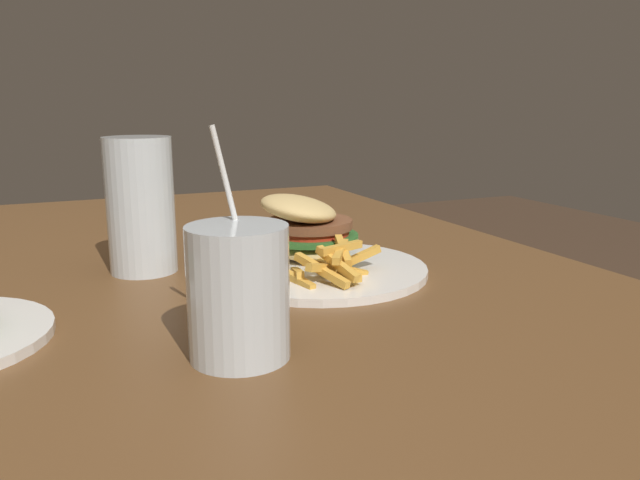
# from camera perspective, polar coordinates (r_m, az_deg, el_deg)

# --- Properties ---
(dining_table) EXTENTS (1.35, 1.03, 0.71)m
(dining_table) POSITION_cam_1_polar(r_m,az_deg,el_deg) (0.88, -12.05, -11.75)
(dining_table) COLOR brown
(dining_table) RESTS_ON ground_plane
(meal_plate_near) EXTENTS (0.28, 0.28, 0.10)m
(meal_plate_near) POSITION_cam_1_polar(r_m,az_deg,el_deg) (0.82, -0.72, -0.43)
(meal_plate_near) COLOR white
(meal_plate_near) RESTS_ON dining_table
(beer_glass) EXTENTS (0.09, 0.09, 0.17)m
(beer_glass) POSITION_cam_1_polar(r_m,az_deg,el_deg) (0.83, -16.05, 2.67)
(beer_glass) COLOR silver
(beer_glass) RESTS_ON dining_table
(juice_glass) EXTENTS (0.09, 0.09, 0.20)m
(juice_glass) POSITION_cam_1_polar(r_m,az_deg,el_deg) (0.54, -7.45, -5.34)
(juice_glass) COLOR silver
(juice_glass) RESTS_ON dining_table
(spoon) EXTENTS (0.06, 0.17, 0.01)m
(spoon) POSITION_cam_1_polar(r_m,az_deg,el_deg) (0.97, -3.92, -0.00)
(spoon) COLOR silver
(spoon) RESTS_ON dining_table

